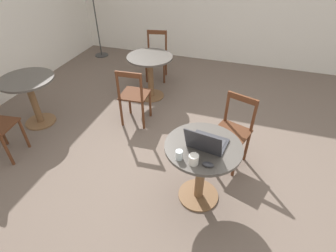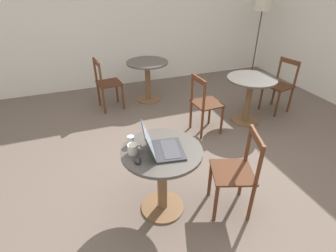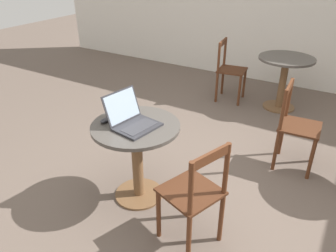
{
  "view_description": "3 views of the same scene",
  "coord_description": "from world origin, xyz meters",
  "px_view_note": "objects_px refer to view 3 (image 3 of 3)",
  "views": [
    {
      "loc": [
        -2.38,
        -0.57,
        2.34
      ],
      "look_at": [
        -0.27,
        0.11,
        0.67
      ],
      "focal_mm": 28.0,
      "sensor_mm": 36.0,
      "label": 1
    },
    {
      "loc": [
        -1.13,
        -2.11,
        2.09
      ],
      "look_at": [
        -0.27,
        0.22,
        0.61
      ],
      "focal_mm": 28.0,
      "sensor_mm": 36.0,
      "label": 2
    },
    {
      "loc": [
        0.9,
        -2.2,
        1.98
      ],
      "look_at": [
        -0.42,
        0.01,
        0.59
      ],
      "focal_mm": 35.0,
      "sensor_mm": 36.0,
      "label": 3
    }
  ],
  "objects_px": {
    "chair_mid_left": "(296,127)",
    "laptop": "(132,120)",
    "mouse": "(105,120)",
    "cafe_table_near": "(137,146)",
    "mug": "(114,111)",
    "drinking_glass": "(125,106)",
    "cafe_table_far": "(284,72)",
    "chair_far_left": "(229,71)",
    "chair_near_right": "(195,196)"
  },
  "relations": [
    {
      "from": "drinking_glass",
      "to": "mouse",
      "type": "bearing_deg",
      "value": -91.98
    },
    {
      "from": "chair_far_left",
      "to": "chair_mid_left",
      "type": "bearing_deg",
      "value": -46.83
    },
    {
      "from": "chair_mid_left",
      "to": "mug",
      "type": "xyz_separation_m",
      "value": [
        -1.31,
        -1.16,
        0.33
      ]
    },
    {
      "from": "cafe_table_near",
      "to": "mouse",
      "type": "bearing_deg",
      "value": -160.23
    },
    {
      "from": "chair_near_right",
      "to": "laptop",
      "type": "bearing_deg",
      "value": 163.18
    },
    {
      "from": "cafe_table_near",
      "to": "laptop",
      "type": "relative_size",
      "value": 1.86
    },
    {
      "from": "mouse",
      "to": "drinking_glass",
      "type": "relative_size",
      "value": 1.12
    },
    {
      "from": "cafe_table_near",
      "to": "mug",
      "type": "distance_m",
      "value": 0.35
    },
    {
      "from": "cafe_table_far",
      "to": "mouse",
      "type": "bearing_deg",
      "value": -107.87
    },
    {
      "from": "cafe_table_near",
      "to": "chair_mid_left",
      "type": "bearing_deg",
      "value": 48.47
    },
    {
      "from": "cafe_table_far",
      "to": "chair_near_right",
      "type": "relative_size",
      "value": 0.84
    },
    {
      "from": "chair_mid_left",
      "to": "mug",
      "type": "bearing_deg",
      "value": -138.48
    },
    {
      "from": "chair_near_right",
      "to": "chair_far_left",
      "type": "relative_size",
      "value": 1.0
    },
    {
      "from": "laptop",
      "to": "cafe_table_near",
      "type": "bearing_deg",
      "value": 72.4
    },
    {
      "from": "chair_near_right",
      "to": "chair_mid_left",
      "type": "distance_m",
      "value": 1.48
    },
    {
      "from": "laptop",
      "to": "mouse",
      "type": "relative_size",
      "value": 3.95
    },
    {
      "from": "cafe_table_far",
      "to": "drinking_glass",
      "type": "distance_m",
      "value": 2.55
    },
    {
      "from": "mouse",
      "to": "mug",
      "type": "xyz_separation_m",
      "value": [
        -0.01,
        0.13,
        0.03
      ]
    },
    {
      "from": "chair_near_right",
      "to": "chair_far_left",
      "type": "bearing_deg",
      "value": 106.49
    },
    {
      "from": "chair_near_right",
      "to": "mouse",
      "type": "bearing_deg",
      "value": 171.13
    },
    {
      "from": "chair_near_right",
      "to": "mug",
      "type": "distance_m",
      "value": 1.01
    },
    {
      "from": "cafe_table_far",
      "to": "chair_mid_left",
      "type": "relative_size",
      "value": 0.84
    },
    {
      "from": "chair_near_right",
      "to": "laptop",
      "type": "relative_size",
      "value": 2.21
    },
    {
      "from": "chair_far_left",
      "to": "drinking_glass",
      "type": "bearing_deg",
      "value": -92.54
    },
    {
      "from": "mug",
      "to": "drinking_glass",
      "type": "relative_size",
      "value": 1.41
    },
    {
      "from": "chair_mid_left",
      "to": "laptop",
      "type": "relative_size",
      "value": 2.21
    },
    {
      "from": "chair_mid_left",
      "to": "laptop",
      "type": "distance_m",
      "value": 1.66
    },
    {
      "from": "mug",
      "to": "chair_mid_left",
      "type": "bearing_deg",
      "value": 41.52
    },
    {
      "from": "mug",
      "to": "mouse",
      "type": "bearing_deg",
      "value": -87.59
    },
    {
      "from": "cafe_table_near",
      "to": "chair_far_left",
      "type": "xyz_separation_m",
      "value": [
        -0.13,
        2.47,
        -0.08
      ]
    },
    {
      "from": "chair_mid_left",
      "to": "drinking_glass",
      "type": "relative_size",
      "value": 9.81
    },
    {
      "from": "cafe_table_near",
      "to": "chair_near_right",
      "type": "bearing_deg",
      "value": -19.05
    },
    {
      "from": "mug",
      "to": "laptop",
      "type": "bearing_deg",
      "value": -14.77
    },
    {
      "from": "cafe_table_far",
      "to": "mouse",
      "type": "distance_m",
      "value": 2.8
    },
    {
      "from": "drinking_glass",
      "to": "laptop",
      "type": "bearing_deg",
      "value": -40.9
    },
    {
      "from": "chair_far_left",
      "to": "mug",
      "type": "relative_size",
      "value": 6.95
    },
    {
      "from": "mug",
      "to": "chair_far_left",
      "type": "bearing_deg",
      "value": 87.26
    },
    {
      "from": "mouse",
      "to": "chair_mid_left",
      "type": "bearing_deg",
      "value": 44.56
    },
    {
      "from": "mouse",
      "to": "chair_near_right",
      "type": "bearing_deg",
      "value": -8.87
    },
    {
      "from": "chair_far_left",
      "to": "laptop",
      "type": "bearing_deg",
      "value": -87.13
    },
    {
      "from": "chair_far_left",
      "to": "drinking_glass",
      "type": "height_order",
      "value": "chair_far_left"
    },
    {
      "from": "chair_mid_left",
      "to": "mug",
      "type": "relative_size",
      "value": 6.95
    },
    {
      "from": "chair_near_right",
      "to": "mug",
      "type": "xyz_separation_m",
      "value": [
        -0.91,
        0.27,
        0.33
      ]
    },
    {
      "from": "cafe_table_far",
      "to": "mouse",
      "type": "height_order",
      "value": "mouse"
    },
    {
      "from": "cafe_table_near",
      "to": "chair_near_right",
      "type": "xyz_separation_m",
      "value": [
        0.67,
        -0.23,
        -0.08
      ]
    },
    {
      "from": "mug",
      "to": "drinking_glass",
      "type": "height_order",
      "value": "same"
    },
    {
      "from": "cafe_table_far",
      "to": "laptop",
      "type": "xyz_separation_m",
      "value": [
        -0.62,
        -2.59,
        0.25
      ]
    },
    {
      "from": "mug",
      "to": "chair_near_right",
      "type": "bearing_deg",
      "value": -16.29
    },
    {
      "from": "chair_near_right",
      "to": "mouse",
      "type": "height_order",
      "value": "chair_near_right"
    },
    {
      "from": "cafe_table_near",
      "to": "laptop",
      "type": "bearing_deg",
      "value": -107.6
    }
  ]
}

